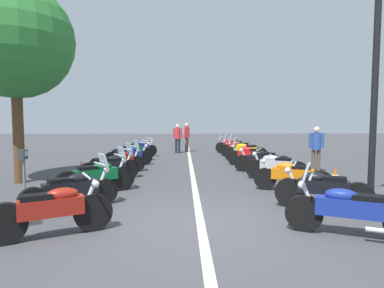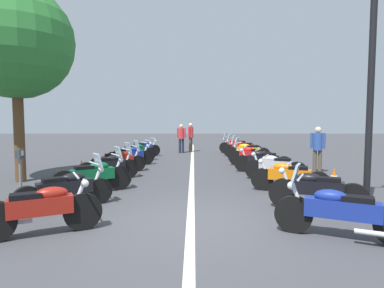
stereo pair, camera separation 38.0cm
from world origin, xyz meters
TOP-DOWN VIEW (x-y plane):
  - ground_plane at (0.00, 0.00)m, footprint 80.00×80.00m
  - lane_centre_stripe at (5.98, 0.00)m, footprint 27.12×0.16m
  - motorcycle_left_row_0 at (-0.69, 2.52)m, footprint 1.07×1.87m
  - motorcycle_left_row_1 at (0.98, 2.75)m, footprint 1.38×1.80m
  - motorcycle_left_row_2 at (2.53, 2.63)m, footprint 1.32×1.89m
  - motorcycle_left_row_3 at (4.40, 2.70)m, footprint 1.31×1.77m
  - motorcycle_left_row_4 at (5.90, 2.73)m, footprint 1.14×1.93m
  - motorcycle_left_row_5 at (7.70, 2.64)m, footprint 1.21×1.91m
  - motorcycle_left_row_6 at (9.28, 2.73)m, footprint 1.22×1.91m
  - motorcycle_left_row_7 at (11.16, 2.65)m, footprint 1.18×1.79m
  - motorcycle_right_row_0 at (-0.83, -2.47)m, footprint 1.11×2.03m
  - motorcycle_right_row_1 at (0.83, -2.71)m, footprint 1.01×1.94m
  - motorcycle_right_row_2 at (2.63, -2.65)m, footprint 1.01×1.98m
  - motorcycle_right_row_3 at (4.34, -2.70)m, footprint 1.02×1.88m
  - motorcycle_right_row_4 at (5.96, -2.64)m, footprint 0.89×2.10m
  - motorcycle_right_row_5 at (7.60, -2.51)m, footprint 1.04×1.88m
  - motorcycle_right_row_6 at (9.46, -2.66)m, footprint 0.96×2.04m
  - motorcycle_right_row_7 at (11.18, -2.64)m, footprint 0.97×2.04m
  - motorcycle_right_row_8 at (12.78, -2.57)m, footprint 0.98×2.02m
  - street_lamp_twin_globe at (0.95, -3.86)m, footprint 0.32×1.22m
  - parking_meter at (1.38, 3.99)m, footprint 0.19×0.14m
  - traffic_cone_0 at (3.09, -4.07)m, footprint 0.36×0.36m
  - traffic_cone_1 at (4.88, 3.78)m, footprint 0.36×0.36m
  - bystander_0 at (13.10, 0.66)m, footprint 0.32×0.53m
  - bystander_1 at (13.74, 0.12)m, footprint 0.49×0.32m
  - bystander_2 at (5.86, -4.65)m, footprint 0.32×0.50m
  - roadside_tree_0 at (4.11, 5.45)m, footprint 3.53×3.53m

SIDE VIEW (x-z plane):
  - ground_plane at x=0.00m, z-range 0.00..0.00m
  - lane_centre_stripe at x=5.98m, z-range 0.00..0.01m
  - traffic_cone_0 at x=3.09m, z-range -0.02..0.60m
  - traffic_cone_1 at x=4.88m, z-range -0.02..0.60m
  - motorcycle_left_row_7 at x=11.16m, z-range -0.05..0.94m
  - motorcycle_right_row_2 at x=2.63m, z-range -0.04..0.94m
  - motorcycle_left_row_6 at x=9.28m, z-range -0.04..0.95m
  - motorcycle_right_row_4 at x=5.96m, z-range -0.04..0.95m
  - motorcycle_left_row_1 at x=0.98m, z-range -0.14..1.05m
  - motorcycle_left_row_4 at x=5.90m, z-range -0.14..1.05m
  - motorcycle_left_row_5 at x=7.70m, z-range -0.04..0.96m
  - motorcycle_right_row_3 at x=4.34m, z-range -0.04..0.96m
  - motorcycle_right_row_1 at x=0.83m, z-range -0.04..0.96m
  - motorcycle_left_row_0 at x=-0.69m, z-range -0.04..0.97m
  - motorcycle_right_row_5 at x=7.60m, z-range -0.14..1.07m
  - motorcycle_left_row_3 at x=4.40m, z-range -0.14..1.07m
  - motorcycle_right_row_8 at x=12.78m, z-range -0.14..1.08m
  - motorcycle_right_row_7 at x=11.18m, z-range -0.14..1.08m
  - motorcycle_right_row_0 at x=-0.83m, z-range -0.14..1.08m
  - motorcycle_right_row_6 at x=9.46m, z-range -0.14..1.08m
  - motorcycle_left_row_2 at x=2.53m, z-range -0.14..1.09m
  - parking_meter at x=1.38m, z-range 0.25..1.54m
  - bystander_0 at x=13.10m, z-range 0.15..1.85m
  - bystander_2 at x=5.86m, z-range 0.15..1.87m
  - bystander_1 at x=13.74m, z-range 0.16..1.93m
  - street_lamp_twin_globe at x=0.95m, z-range 0.90..5.87m
  - roadside_tree_0 at x=4.11m, z-range 1.29..7.44m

